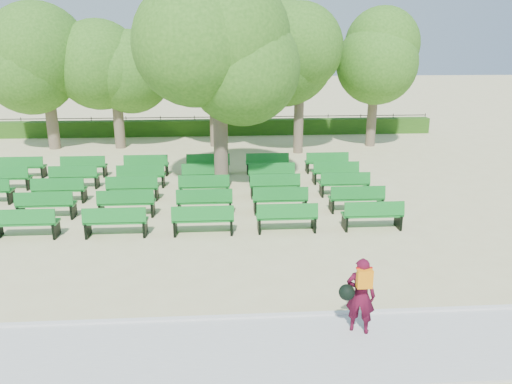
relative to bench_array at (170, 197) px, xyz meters
The scene contains 9 objects.
ground 2.27m from the bench_array, 55.90° to the right, with size 120.00×120.00×0.00m, color #C8BD84.
paving 9.37m from the bench_array, 82.18° to the right, with size 30.00×2.20×0.06m, color #BBBDB7.
curb 8.23m from the bench_array, 81.09° to the right, with size 30.00×0.12×0.10m, color silver.
hedge 12.19m from the bench_array, 84.00° to the left, with size 26.00×0.70×0.90m, color #295315.
fence 12.58m from the bench_array, 84.19° to the left, with size 26.00×0.10×1.02m, color black, non-canonical shape.
tree_line 8.22m from the bench_array, 81.08° to the left, with size 21.80×6.80×7.04m, color #39701E, non-canonical shape.
bench_array is the anchor object (origin of this frame).
tree_among 5.02m from the bench_array, 31.30° to the left, with size 5.08×5.08×6.94m.
person 9.87m from the bench_array, 63.11° to the right, with size 0.77×0.56×1.54m.
Camera 1 is at (0.63, -15.22, 5.54)m, focal length 35.00 mm.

